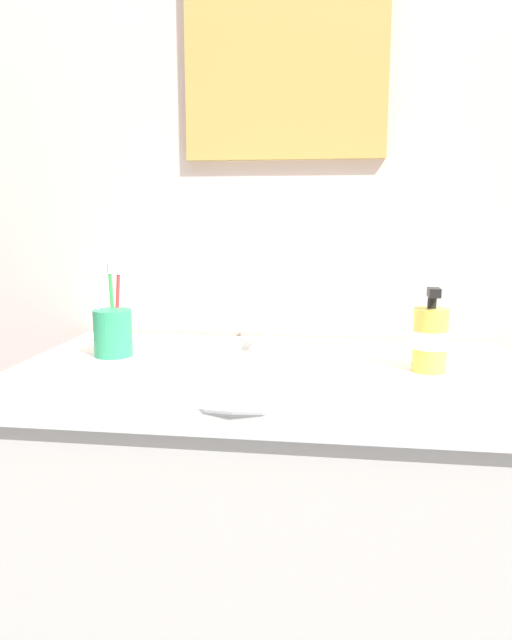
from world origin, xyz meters
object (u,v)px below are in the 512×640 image
(toothbrush_cup, at_px, (113,333))
(toothbrush_white, at_px, (96,297))
(faucet, at_px, (268,315))
(toothbrush_green, at_px, (112,300))
(wall_mirror, at_px, (286,32))
(toothbrush_red, at_px, (117,301))
(soap_dispenser, at_px, (430,339))

(toothbrush_cup, xyz_separation_m, toothbrush_white, (-0.03, 0.00, 0.07))
(faucet, bearing_deg, toothbrush_cup, -158.24)
(toothbrush_green, distance_m, wall_mirror, 0.67)
(toothbrush_white, bearing_deg, faucet, 18.92)
(toothbrush_cup, xyz_separation_m, wall_mirror, (0.32, 0.24, 0.61))
(toothbrush_cup, relative_size, toothbrush_red, 0.52)
(soap_dispenser, relative_size, wall_mirror, 0.29)
(soap_dispenser, height_order, wall_mirror, wall_mirror)
(toothbrush_red, distance_m, toothbrush_green, 0.01)
(wall_mirror, bearing_deg, toothbrush_cup, -143.01)
(toothbrush_red, height_order, toothbrush_white, toothbrush_white)
(toothbrush_cup, bearing_deg, toothbrush_white, 171.80)
(toothbrush_red, relative_size, toothbrush_green, 0.99)
(toothbrush_green, height_order, soap_dispenser, toothbrush_green)
(toothbrush_red, bearing_deg, toothbrush_green, -179.83)
(faucet, xyz_separation_m, toothbrush_white, (-0.33, -0.11, 0.05))
(faucet, height_order, toothbrush_white, toothbrush_white)
(toothbrush_cup, relative_size, toothbrush_green, 0.52)
(faucet, relative_size, toothbrush_white, 0.74)
(toothbrush_red, xyz_separation_m, soap_dispenser, (0.61, -0.07, -0.05))
(toothbrush_cup, relative_size, toothbrush_white, 0.47)
(toothbrush_red, bearing_deg, faucet, 15.93)
(faucet, bearing_deg, toothbrush_red, -164.07)
(toothbrush_cup, distance_m, wall_mirror, 0.73)
(faucet, height_order, soap_dispenser, soap_dispenser)
(toothbrush_green, distance_m, toothbrush_white, 0.04)
(toothbrush_red, relative_size, wall_mirror, 0.34)
(toothbrush_green, relative_size, soap_dispenser, 1.17)
(toothbrush_red, height_order, toothbrush_green, toothbrush_green)
(toothbrush_cup, distance_m, soap_dispenser, 0.61)
(toothbrush_red, height_order, soap_dispenser, toothbrush_red)
(toothbrush_white, xyz_separation_m, soap_dispenser, (0.64, -0.04, -0.06))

